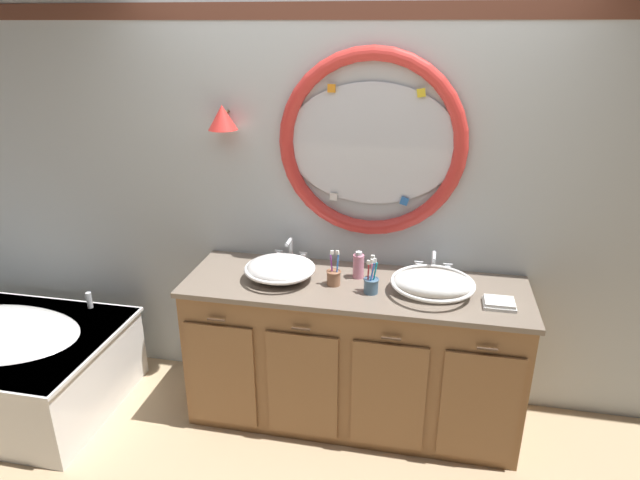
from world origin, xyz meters
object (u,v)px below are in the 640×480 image
at_px(sink_basin_left, 280,269).
at_px(soap_dispenser, 358,265).
at_px(sink_basin_right, 433,283).
at_px(folded_hand_towel, 499,303).
at_px(toothbrush_holder_right, 371,284).
at_px(toothbrush_holder_left, 334,277).

height_order(sink_basin_left, soap_dispenser, soap_dispenser).
bearing_deg(sink_basin_right, soap_dispenser, 164.28).
xyz_separation_m(sink_basin_left, folded_hand_towel, (1.20, -0.08, -0.05)).
bearing_deg(toothbrush_holder_right, soap_dispenser, 117.70).
height_order(sink_basin_left, sink_basin_right, sink_basin_left).
xyz_separation_m(sink_basin_right, soap_dispenser, (-0.42, 0.12, 0.01)).
bearing_deg(sink_basin_left, folded_hand_towel, -3.79).
relative_size(sink_basin_right, soap_dispenser, 2.70).
height_order(toothbrush_holder_left, soap_dispenser, toothbrush_holder_left).
relative_size(toothbrush_holder_right, soap_dispenser, 1.27).
bearing_deg(sink_basin_left, sink_basin_right, 0.00).
distance_m(toothbrush_holder_right, folded_hand_towel, 0.67).
height_order(toothbrush_holder_right, folded_hand_towel, toothbrush_holder_right).
bearing_deg(soap_dispenser, sink_basin_left, -164.76).
relative_size(sink_basin_right, folded_hand_towel, 2.78).
xyz_separation_m(toothbrush_holder_right, soap_dispenser, (-0.09, 0.18, 0.02)).
height_order(soap_dispenser, folded_hand_towel, soap_dispenser).
bearing_deg(toothbrush_holder_left, sink_basin_left, 179.02).
height_order(sink_basin_right, soap_dispenser, soap_dispenser).
relative_size(sink_basin_left, sink_basin_right, 0.89).
distance_m(toothbrush_holder_left, soap_dispenser, 0.17).
height_order(toothbrush_holder_right, soap_dispenser, toothbrush_holder_right).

